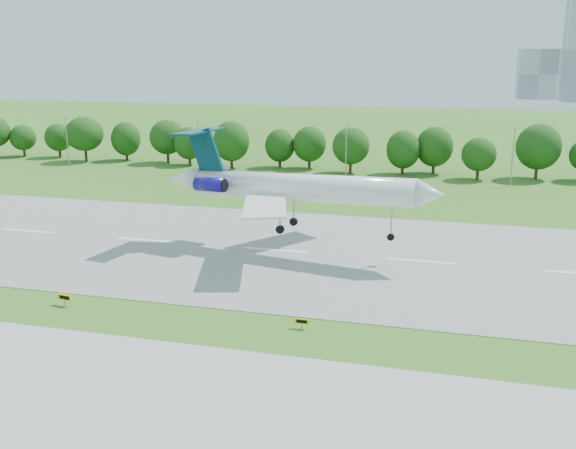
% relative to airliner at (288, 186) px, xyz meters
% --- Properties ---
extents(ground, '(600.00, 600.00, 0.00)m').
position_rel_airliner_xyz_m(ground, '(18.37, -25.32, -9.27)').
color(ground, '#35681B').
rests_on(ground, ground).
extents(runway, '(400.00, 45.00, 0.08)m').
position_rel_airliner_xyz_m(runway, '(18.37, -0.32, -9.23)').
color(runway, gray).
rests_on(runway, ground).
extents(taxiway, '(400.00, 23.00, 0.08)m').
position_rel_airliner_xyz_m(taxiway, '(18.37, -43.32, -9.23)').
color(taxiway, '#ADADA8').
rests_on(taxiway, ground).
extents(tree_line, '(288.40, 8.40, 10.40)m').
position_rel_airliner_xyz_m(tree_line, '(18.37, 66.68, -3.09)').
color(tree_line, '#382314').
rests_on(tree_line, ground).
extents(light_poles, '(175.90, 0.25, 12.19)m').
position_rel_airliner_xyz_m(light_poles, '(15.87, 56.68, -2.94)').
color(light_poles, gray).
rests_on(light_poles, ground).
extents(airliner, '(40.21, 29.00, 13.56)m').
position_rel_airliner_xyz_m(airliner, '(0.00, 0.00, 0.00)').
color(airliner, white).
rests_on(airliner, ground).
extents(taxi_sign_left, '(1.81, 0.49, 1.27)m').
position_rel_airliner_xyz_m(taxi_sign_left, '(-18.25, -26.02, -8.34)').
color(taxi_sign_left, gray).
rests_on(taxi_sign_left, ground).
extents(taxi_sign_centre, '(1.47, 0.20, 1.03)m').
position_rel_airliner_xyz_m(taxi_sign_centre, '(8.17, -25.42, -8.51)').
color(taxi_sign_centre, gray).
rests_on(taxi_sign_centre, ground).
extents(service_vehicle_a, '(4.13, 2.69, 1.29)m').
position_rel_airliner_xyz_m(service_vehicle_a, '(-32.35, 60.62, -8.63)').
color(service_vehicle_a, silver).
rests_on(service_vehicle_a, ground).
extents(service_vehicle_b, '(4.12, 2.71, 1.31)m').
position_rel_airliner_xyz_m(service_vehicle_b, '(-22.55, 51.84, -8.62)').
color(service_vehicle_b, silver).
rests_on(service_vehicle_b, ground).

